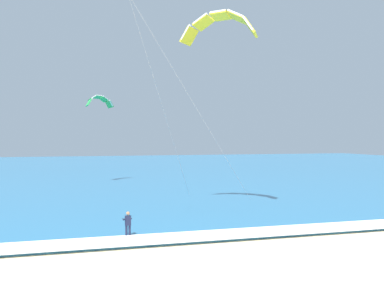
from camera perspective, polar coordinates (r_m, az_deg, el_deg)
sea at (r=84.65m, az=-14.76°, el=-3.31°), size 200.00×120.00×0.20m
surf_foam at (r=26.19m, az=-11.52°, el=-12.40°), size 200.00×2.67×0.04m
surfboard at (r=27.66m, az=-8.32°, el=-12.08°), size 0.60×1.44×0.09m
kitesurfer at (r=27.49m, az=-8.34°, el=-10.22°), size 0.56×0.56×1.69m
kite_primary at (r=38.54m, az=3.56°, el=15.31°), size 11.54×10.82×15.72m
kite_distant at (r=59.94m, az=-12.06°, el=5.60°), size 3.89×3.38×1.67m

